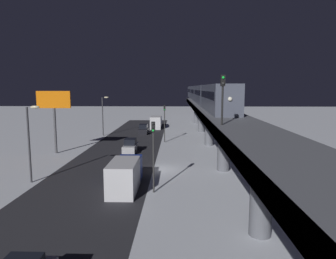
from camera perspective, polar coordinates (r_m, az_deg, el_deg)
ground_plane at (r=35.22m, az=-1.71°, el=-7.56°), size 240.00×240.00×0.00m
avenue_asphalt at (r=36.09m, az=-11.58°, el=-7.34°), size 11.00×107.68×0.01m
elevated_railway at (r=34.53m, az=10.34°, el=1.31°), size 5.00×107.68×6.36m
subway_train at (r=67.81m, az=6.14°, el=6.76°), size 2.94×74.07×3.40m
rail_signal at (r=24.80m, az=10.21°, el=7.11°), size 0.36×0.41×4.00m
sedan_silver at (r=44.96m, az=-7.06°, el=-3.21°), size 1.91×4.42×1.97m
sedan_black at (r=62.38m, az=-4.63°, el=-0.08°), size 1.80×4.23×1.97m
box_truck at (r=28.89m, az=-7.97°, el=-8.32°), size 2.40×7.40×2.80m
delivery_van at (r=71.36m, az=-2.23°, el=1.38°), size 2.40×7.40×2.80m
traffic_light_near at (r=26.88m, az=-2.76°, el=-3.22°), size 0.32×0.44×6.40m
traffic_light_mid at (r=52.08m, az=-0.66°, el=2.15°), size 0.32×0.44×6.40m
commercial_billboard at (r=45.91m, az=-20.60°, el=4.18°), size 4.80×0.36×8.90m
street_lamp_near at (r=32.51m, az=-24.32°, el=-0.88°), size 1.35×0.44×7.65m
street_lamp_far at (r=60.76m, az=-11.96°, el=3.38°), size 1.35×0.44×7.65m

